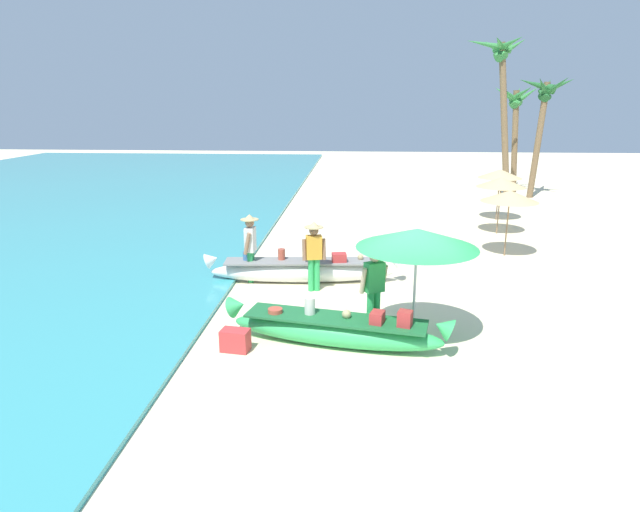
{
  "coord_description": "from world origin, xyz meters",
  "views": [
    {
      "loc": [
        -0.91,
        -9.59,
        4.31
      ],
      "look_at": [
        -1.73,
        2.32,
        0.9
      ],
      "focal_mm": 30.32,
      "sensor_mm": 36.0,
      "label": 1
    }
  ],
  "objects_px": {
    "boat_white_midground": "(304,270)",
    "palm_tree_leaning_seaward": "(502,70)",
    "boat_green_foreground": "(336,329)",
    "cooler_box": "(235,340)",
    "person_vendor_assistant": "(250,243)",
    "palm_tree_tall_inland": "(544,100)",
    "patio_umbrella_large": "(417,239)",
    "palm_tree_mid_cluster": "(516,109)",
    "person_vendor_hatted": "(314,251)",
    "person_tourist_customer": "(374,287)"
  },
  "relations": [
    {
      "from": "cooler_box",
      "to": "palm_tree_tall_inland",
      "type": "bearing_deg",
      "value": 66.97
    },
    {
      "from": "patio_umbrella_large",
      "to": "palm_tree_mid_cluster",
      "type": "bearing_deg",
      "value": 70.29
    },
    {
      "from": "palm_tree_tall_inland",
      "to": "palm_tree_mid_cluster",
      "type": "height_order",
      "value": "palm_tree_tall_inland"
    },
    {
      "from": "person_vendor_assistant",
      "to": "patio_umbrella_large",
      "type": "distance_m",
      "value": 4.99
    },
    {
      "from": "boat_green_foreground",
      "to": "boat_white_midground",
      "type": "relative_size",
      "value": 0.87
    },
    {
      "from": "boat_green_foreground",
      "to": "person_vendor_hatted",
      "type": "xyz_separation_m",
      "value": [
        -0.63,
        2.94,
        0.66
      ]
    },
    {
      "from": "boat_green_foreground",
      "to": "palm_tree_tall_inland",
      "type": "height_order",
      "value": "palm_tree_tall_inland"
    },
    {
      "from": "person_vendor_hatted",
      "to": "cooler_box",
      "type": "distance_m",
      "value": 3.58
    },
    {
      "from": "palm_tree_leaning_seaward",
      "to": "palm_tree_mid_cluster",
      "type": "distance_m",
      "value": 3.21
    },
    {
      "from": "person_vendor_assistant",
      "to": "cooler_box",
      "type": "bearing_deg",
      "value": -83.29
    },
    {
      "from": "palm_tree_tall_inland",
      "to": "person_vendor_assistant",
      "type": "bearing_deg",
      "value": -129.69
    },
    {
      "from": "person_vendor_assistant",
      "to": "patio_umbrella_large",
      "type": "relative_size",
      "value": 0.78
    },
    {
      "from": "palm_tree_leaning_seaward",
      "to": "cooler_box",
      "type": "distance_m",
      "value": 18.95
    },
    {
      "from": "boat_green_foreground",
      "to": "boat_white_midground",
      "type": "xyz_separation_m",
      "value": [
        -0.94,
        3.57,
        0.0
      ]
    },
    {
      "from": "palm_tree_tall_inland",
      "to": "palm_tree_leaning_seaward",
      "type": "distance_m",
      "value": 2.64
    },
    {
      "from": "patio_umbrella_large",
      "to": "palm_tree_leaning_seaward",
      "type": "relative_size",
      "value": 0.31
    },
    {
      "from": "person_vendor_assistant",
      "to": "palm_tree_tall_inland",
      "type": "xyz_separation_m",
      "value": [
        10.87,
        13.1,
        3.4
      ]
    },
    {
      "from": "boat_green_foreground",
      "to": "palm_tree_tall_inland",
      "type": "xyz_separation_m",
      "value": [
        8.63,
        16.62,
        4.08
      ]
    },
    {
      "from": "boat_green_foreground",
      "to": "palm_tree_tall_inland",
      "type": "bearing_deg",
      "value": 62.56
    },
    {
      "from": "boat_white_midground",
      "to": "palm_tree_leaning_seaward",
      "type": "relative_size",
      "value": 0.69
    },
    {
      "from": "person_tourist_customer",
      "to": "boat_white_midground",
      "type": "bearing_deg",
      "value": 119.23
    },
    {
      "from": "boat_white_midground",
      "to": "cooler_box",
      "type": "distance_m",
      "value": 4.02
    },
    {
      "from": "person_vendor_assistant",
      "to": "person_tourist_customer",
      "type": "bearing_deg",
      "value": -44.44
    },
    {
      "from": "person_vendor_hatted",
      "to": "boat_white_midground",
      "type": "bearing_deg",
      "value": 116.23
    },
    {
      "from": "person_vendor_assistant",
      "to": "palm_tree_tall_inland",
      "type": "bearing_deg",
      "value": 50.31
    },
    {
      "from": "boat_white_midground",
      "to": "patio_umbrella_large",
      "type": "height_order",
      "value": "patio_umbrella_large"
    },
    {
      "from": "palm_tree_mid_cluster",
      "to": "palm_tree_tall_inland",
      "type": "bearing_deg",
      "value": -63.67
    },
    {
      "from": "boat_white_midground",
      "to": "person_vendor_hatted",
      "type": "xyz_separation_m",
      "value": [
        0.31,
        -0.63,
        0.66
      ]
    },
    {
      "from": "palm_tree_mid_cluster",
      "to": "cooler_box",
      "type": "relative_size",
      "value": 10.35
    },
    {
      "from": "person_vendor_assistant",
      "to": "palm_tree_tall_inland",
      "type": "height_order",
      "value": "palm_tree_tall_inland"
    },
    {
      "from": "boat_green_foreground",
      "to": "palm_tree_leaning_seaward",
      "type": "distance_m",
      "value": 17.89
    },
    {
      "from": "person_vendor_hatted",
      "to": "palm_tree_tall_inland",
      "type": "bearing_deg",
      "value": 55.91
    },
    {
      "from": "person_vendor_assistant",
      "to": "palm_tree_leaning_seaward",
      "type": "xyz_separation_m",
      "value": [
        8.7,
        12.29,
        4.66
      ]
    },
    {
      "from": "palm_tree_tall_inland",
      "to": "cooler_box",
      "type": "bearing_deg",
      "value": -121.52
    },
    {
      "from": "palm_tree_leaning_seaward",
      "to": "boat_green_foreground",
      "type": "bearing_deg",
      "value": -112.2
    },
    {
      "from": "cooler_box",
      "to": "boat_green_foreground",
      "type": "bearing_deg",
      "value": 20.03
    },
    {
      "from": "person_tourist_customer",
      "to": "palm_tree_mid_cluster",
      "type": "height_order",
      "value": "palm_tree_mid_cluster"
    },
    {
      "from": "person_vendor_assistant",
      "to": "palm_tree_tall_inland",
      "type": "relative_size",
      "value": 0.31
    },
    {
      "from": "person_tourist_customer",
      "to": "palm_tree_tall_inland",
      "type": "xyz_separation_m",
      "value": [
        7.93,
        15.98,
        3.46
      ]
    },
    {
      "from": "person_vendor_hatted",
      "to": "palm_tree_leaning_seaward",
      "type": "height_order",
      "value": "palm_tree_leaning_seaward"
    },
    {
      "from": "patio_umbrella_large",
      "to": "cooler_box",
      "type": "distance_m",
      "value": 3.73
    },
    {
      "from": "palm_tree_leaning_seaward",
      "to": "palm_tree_mid_cluster",
      "type": "height_order",
      "value": "palm_tree_leaning_seaward"
    },
    {
      "from": "person_vendor_assistant",
      "to": "palm_tree_leaning_seaward",
      "type": "distance_m",
      "value": 15.76
    },
    {
      "from": "boat_green_foreground",
      "to": "cooler_box",
      "type": "xyz_separation_m",
      "value": [
        -1.79,
        -0.36,
        -0.1
      ]
    },
    {
      "from": "boat_white_midground",
      "to": "person_vendor_assistant",
      "type": "height_order",
      "value": "person_vendor_assistant"
    },
    {
      "from": "palm_tree_mid_cluster",
      "to": "cooler_box",
      "type": "height_order",
      "value": "palm_tree_mid_cluster"
    },
    {
      "from": "person_vendor_hatted",
      "to": "patio_umbrella_large",
      "type": "bearing_deg",
      "value": -52.05
    },
    {
      "from": "boat_white_midground",
      "to": "patio_umbrella_large",
      "type": "relative_size",
      "value": 2.23
    },
    {
      "from": "person_tourist_customer",
      "to": "patio_umbrella_large",
      "type": "xyz_separation_m",
      "value": [
        0.73,
        -0.34,
        1.04
      ]
    },
    {
      "from": "patio_umbrella_large",
      "to": "palm_tree_mid_cluster",
      "type": "relative_size",
      "value": 0.42
    }
  ]
}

